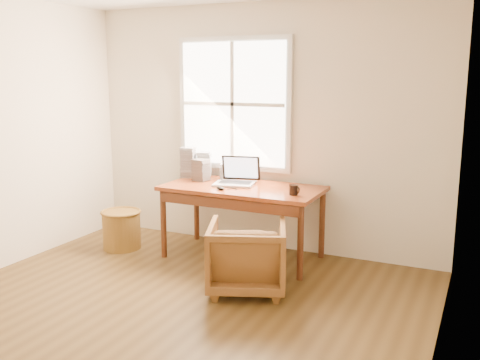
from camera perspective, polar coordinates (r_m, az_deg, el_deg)
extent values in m
cube|color=brown|center=(4.18, -10.61, -15.64)|extent=(4.00, 4.50, 0.02)
cube|color=beige|center=(5.74, 2.24, 5.56)|extent=(4.00, 0.02, 2.60)
cube|color=beige|center=(3.05, 20.66, -0.13)|extent=(0.02, 4.50, 2.60)
cube|color=silver|center=(5.80, -0.65, 8.11)|extent=(1.32, 0.05, 1.42)
cube|color=white|center=(5.78, -0.78, 8.10)|extent=(1.20, 0.02, 1.30)
cube|color=silver|center=(5.77, -0.82, 8.09)|extent=(0.04, 0.02, 1.30)
cube|color=silver|center=(5.77, -0.82, 8.09)|extent=(1.20, 0.02, 0.04)
cube|color=brown|center=(5.41, 0.29, -0.89)|extent=(1.60, 0.80, 0.04)
imported|color=brown|center=(4.69, 0.76, -8.18)|extent=(0.86, 0.87, 0.62)
cylinder|color=olive|center=(5.97, -12.52, -5.23)|extent=(0.45, 0.45, 0.41)
ellipsoid|color=black|center=(5.24, -2.09, -0.88)|extent=(0.11, 0.09, 0.03)
cylinder|color=black|center=(5.04, 5.72, -1.06)|extent=(0.09, 0.09, 0.09)
cube|color=#AAB0B5|center=(5.88, -3.85, 1.65)|extent=(0.18, 0.17, 0.28)
cube|color=#26262B|center=(5.69, -4.19, 1.09)|extent=(0.17, 0.16, 0.23)
cube|color=#A9A9B7|center=(5.89, -5.54, 1.90)|extent=(0.17, 0.16, 0.33)
cube|color=silver|center=(5.75, -1.43, 0.90)|extent=(0.17, 0.16, 0.17)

